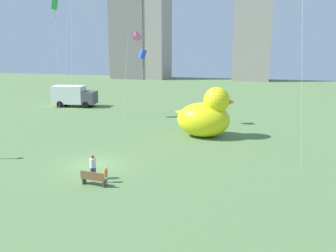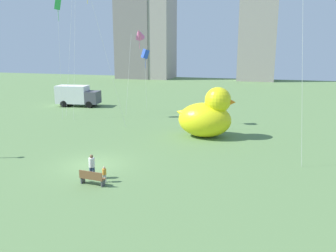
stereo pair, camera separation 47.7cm
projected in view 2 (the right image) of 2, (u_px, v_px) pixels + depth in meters
The scene contains 10 objects.
ground_plane at pixel (93, 165), 24.62m from camera, with size 140.00×140.00×0.00m, color #5C7F4A.
park_bench at pixel (92, 178), 20.93m from camera, with size 1.62×0.59×0.90m.
person_adult at pixel (92, 165), 21.89m from camera, with size 0.39×0.39×1.57m.
person_child at pixel (104, 174), 21.36m from camera, with size 0.25×0.25×1.01m.
giant_inflatable_duck at pixel (207, 116), 31.73m from camera, with size 5.58×3.58×4.62m.
box_truck at pixel (77, 96), 48.08m from camera, with size 6.09×3.06×2.85m.
city_skyline at pixel (236, 17), 82.70m from camera, with size 69.72×10.66×33.41m.
kite_pink at pixel (139, 34), 40.79m from camera, with size 2.17×2.89×10.32m.
kite_green at pixel (58, 5), 37.37m from camera, with size 1.07×0.85×13.16m.
kite_blue at pixel (145, 54), 43.10m from camera, with size 1.12×0.98×7.84m.
Camera 2 is at (11.66, -20.93, 8.19)m, focal length 37.36 mm.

